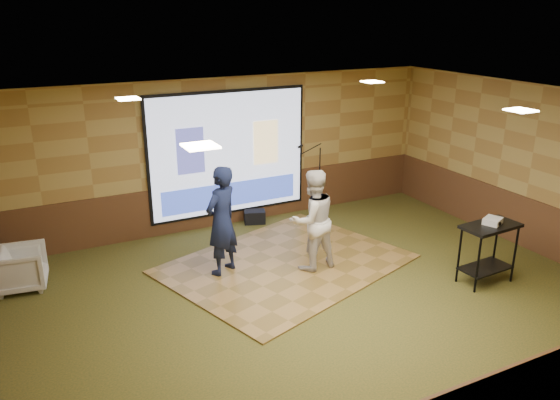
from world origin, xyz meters
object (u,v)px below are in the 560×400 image
duffel_bag (255,217)px  player_right (312,220)px  dance_floor (286,264)px  player_left (222,221)px  projector (493,221)px  av_table (489,242)px  banquet_chair (21,268)px  projector_screen (229,155)px  mic_stand (317,198)px

duffel_bag → player_right: bearing=-89.9°
dance_floor → player_left: player_left is taller
dance_floor → duffel_bag: duffel_bag is taller
dance_floor → player_right: 1.00m
dance_floor → projector: bearing=-36.8°
av_table → duffel_bag: av_table is taller
player_left → projector: 4.34m
banquet_chair → duffel_bag: size_ratio=1.75×
duffel_bag → projector: bearing=-59.9°
projector_screen → duffel_bag: 1.43m
av_table → duffel_bag: (-2.29, 4.06, -0.58)m
banquet_chair → dance_floor: bearing=-97.5°
dance_floor → player_right: size_ratio=2.25×
dance_floor → duffel_bag: (0.32, 2.05, 0.12)m
player_left → player_right: (1.41, -0.52, -0.05)m
projector_screen → banquet_chair: 4.30m
av_table → player_left: bearing=149.3°
player_right → duffel_bag: (-0.00, 2.38, -0.76)m
banquet_chair → duffel_bag: banquet_chair is taller
av_table → duffel_bag: bearing=119.5°
av_table → projector: projector is taller
player_right → projector: bearing=141.8°
player_right → duffel_bag: 2.50m
dance_floor → player_right: player_right is taller
mic_stand → projector: bearing=-82.0°
projector_screen → mic_stand: bearing=-19.6°
av_table → mic_stand: 3.79m
player_right → banquet_chair: size_ratio=2.32×
player_left → mic_stand: 3.06m
player_right → banquet_chair: bearing=-21.2°
dance_floor → av_table: bearing=-37.6°
player_left → projector_screen: bearing=-144.7°
projector_screen → player_left: 2.32m
projector_screen → projector: size_ratio=11.40×
av_table → banquet_chair: av_table is taller
av_table → projector: size_ratio=3.45×
player_right → av_table: player_right is taller
mic_stand → av_table: bearing=-82.8°
player_right → projector: (2.34, -1.66, 0.15)m
projector_screen → av_table: projector_screen is taller
dance_floor → mic_stand: mic_stand is taller
mic_stand → duffel_bag: (-1.24, 0.42, -0.36)m
projector → duffel_bag: projector is taller
dance_floor → player_right: (0.32, -0.33, 0.88)m
player_left → projector: player_left is taller
player_right → dance_floor: bearing=-49.0°
player_right → banquet_chair: 4.73m
player_right → mic_stand: size_ratio=1.04×
player_right → mic_stand: bearing=-125.1°
duffel_bag → dance_floor: bearing=-98.8°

